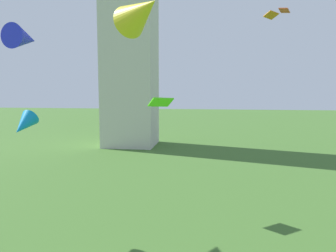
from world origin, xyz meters
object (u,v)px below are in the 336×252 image
object	(u,v)px
kite_flying_2	(284,10)
kite_flying_5	(24,125)
kite_flying_3	(271,15)
kite_flying_1	(161,102)
kite_flying_6	(24,38)
kite_flying_4	(141,12)

from	to	relation	value
kite_flying_2	kite_flying_5	size ratio (longest dim) A/B	0.75
kite_flying_3	kite_flying_5	distance (m)	18.36
kite_flying_2	kite_flying_3	size ratio (longest dim) A/B	1.08
kite_flying_1	kite_flying_3	distance (m)	11.13
kite_flying_6	kite_flying_2	bearing A→B (deg)	-137.88
kite_flying_3	kite_flying_4	bearing A→B (deg)	135.99
kite_flying_1	kite_flying_3	size ratio (longest dim) A/B	1.37
kite_flying_4	kite_flying_2	bearing A→B (deg)	21.16
kite_flying_3	kite_flying_6	bearing A→B (deg)	98.35
kite_flying_5	kite_flying_6	xyz separation A→B (m)	(-0.98, 2.06, 4.56)
kite_flying_1	kite_flying_3	world-z (taller)	kite_flying_3
kite_flying_5	kite_flying_6	size ratio (longest dim) A/B	0.81
kite_flying_2	kite_flying_4	bearing A→B (deg)	-0.75
kite_flying_3	kite_flying_5	bearing A→B (deg)	106.08
kite_flying_6	kite_flying_4	bearing A→B (deg)	146.45
kite_flying_4	kite_flying_6	size ratio (longest dim) A/B	1.00
kite_flying_2	kite_flying_6	size ratio (longest dim) A/B	0.60
kite_flying_3	kite_flying_5	size ratio (longest dim) A/B	0.69
kite_flying_6	kite_flying_5	bearing A→B (deg)	122.52
kite_flying_2	kite_flying_5	xyz separation A→B (m)	(-15.13, -13.39, -8.11)
kite_flying_3	kite_flying_4	size ratio (longest dim) A/B	0.56
kite_flying_3	kite_flying_6	size ratio (longest dim) A/B	0.56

